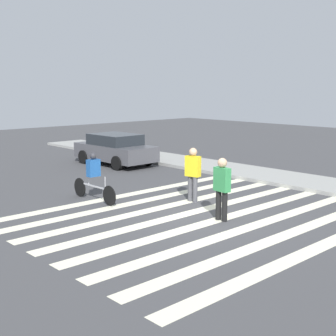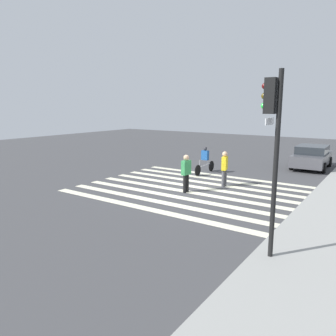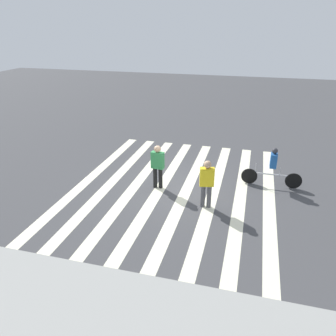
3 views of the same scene
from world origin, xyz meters
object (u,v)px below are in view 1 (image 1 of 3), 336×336
cyclist_near_curb (94,175)px  car_parked_far_curb (115,149)px  pedestrian_adult_blue_shirt (222,186)px  pedestrian_child_with_backpack (193,171)px

cyclist_near_curb → car_parked_far_curb: (-5.32, 4.81, -0.12)m
pedestrian_adult_blue_shirt → cyclist_near_curb: (-4.26, -1.30, -0.12)m
cyclist_near_curb → car_parked_far_curb: cyclist_near_curb is taller
pedestrian_adult_blue_shirt → cyclist_near_curb: bearing=23.9°
pedestrian_adult_blue_shirt → car_parked_far_curb: pedestrian_adult_blue_shirt is taller
pedestrian_adult_blue_shirt → pedestrian_child_with_backpack: bearing=-18.5°
pedestrian_child_with_backpack → pedestrian_adult_blue_shirt: size_ratio=1.00×
pedestrian_adult_blue_shirt → cyclist_near_curb: pedestrian_adult_blue_shirt is taller
pedestrian_child_with_backpack → car_parked_far_curb: (-7.54, 2.54, -0.24)m
pedestrian_child_with_backpack → pedestrian_adult_blue_shirt: same height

